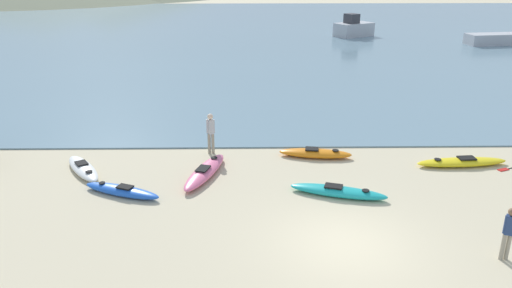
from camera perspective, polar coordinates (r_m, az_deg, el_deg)
ground_plane at (r=14.43m, az=10.19°, el=-11.25°), size 400.00×400.00×0.00m
bay_water at (r=55.14m, az=1.94°, el=12.71°), size 160.00×70.00×0.06m
kayak_on_sand_0 at (r=20.14m, az=6.80°, el=-1.05°), size 2.97×1.18×0.37m
kayak_on_sand_1 at (r=19.74m, az=-19.16°, el=-2.63°), size 2.14×2.76×0.33m
kayak_on_sand_2 at (r=18.37m, az=-5.86°, el=-3.16°), size 1.71×3.49×0.39m
kayak_on_sand_3 at (r=20.77m, az=22.45°, el=-1.91°), size 3.59×1.02×0.33m
kayak_on_sand_4 at (r=17.50m, az=-15.09°, el=-5.16°), size 2.91×1.68×0.34m
kayak_on_sand_5 at (r=17.05m, az=9.37°, el=-5.37°), size 3.33×1.65×0.36m
person_near_foreground at (r=14.70m, az=26.90°, el=-8.81°), size 0.31×0.23×1.52m
person_near_waterline at (r=20.19m, az=-5.20°, el=1.50°), size 0.34×0.29×1.69m
moored_boat_0 at (r=51.52m, az=25.94°, el=10.74°), size 6.06×2.61×0.98m
moored_boat_1 at (r=52.42m, az=11.09°, el=12.85°), size 4.27×3.68×2.24m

